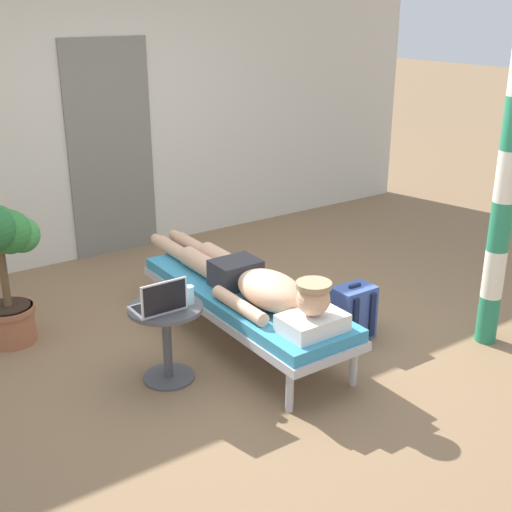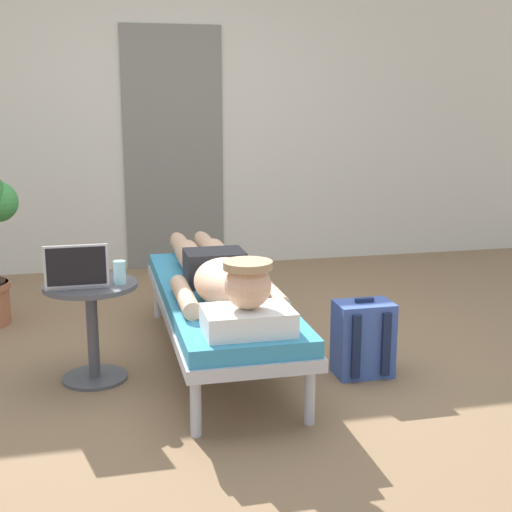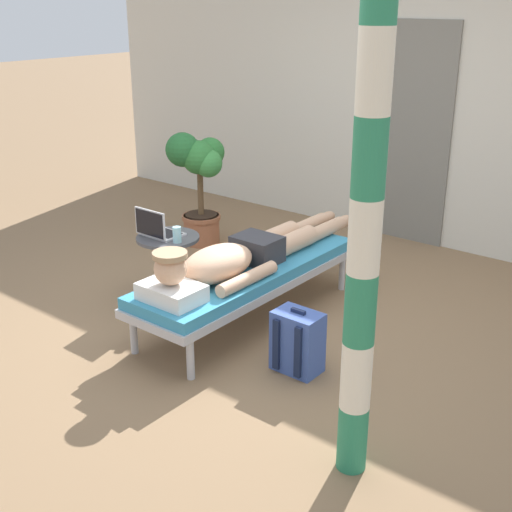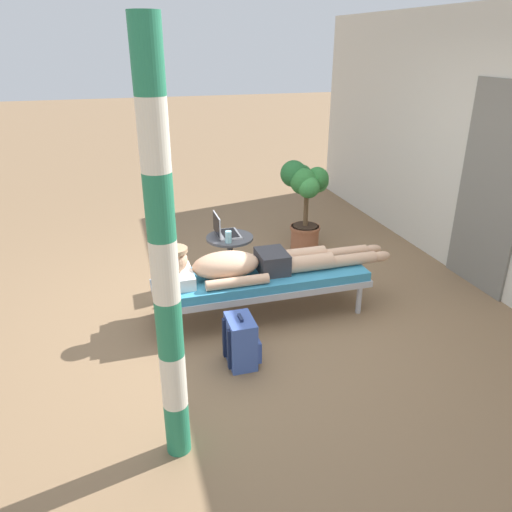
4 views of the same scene
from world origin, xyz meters
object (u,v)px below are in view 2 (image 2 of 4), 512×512
object	(u,v)px
drink_glass	(120,272)
laptop	(77,275)
lounge_chair	(218,301)
person_reclining	(221,275)
backpack	(363,339)
side_table	(92,314)

from	to	relation	value
drink_glass	laptop	bearing A→B (deg)	-178.98
lounge_chair	person_reclining	world-z (taller)	person_reclining
person_reclining	backpack	xyz separation A→B (m)	(0.71, -0.28, -0.32)
lounge_chair	drink_glass	world-z (taller)	drink_glass
laptop	lounge_chair	bearing A→B (deg)	13.25
side_table	drink_glass	bearing A→B (deg)	-17.59
drink_glass	lounge_chair	bearing A→B (deg)	17.78
lounge_chair	side_table	bearing A→B (deg)	-169.73
side_table	lounge_chair	bearing A→B (deg)	10.27
laptop	backpack	world-z (taller)	laptop
side_table	drink_glass	xyz separation A→B (m)	(0.15, -0.05, 0.23)
side_table	backpack	distance (m)	1.43
side_table	backpack	world-z (taller)	side_table
backpack	drink_glass	bearing A→B (deg)	170.76
side_table	drink_glass	size ratio (longest dim) A/B	4.36
person_reclining	side_table	size ratio (longest dim) A/B	4.15
lounge_chair	drink_glass	xyz separation A→B (m)	(-0.54, -0.17, 0.24)
person_reclining	laptop	world-z (taller)	laptop
side_table	laptop	bearing A→B (deg)	-139.48
laptop	drink_glass	xyz separation A→B (m)	(0.21, 0.00, 0.00)
lounge_chair	person_reclining	size ratio (longest dim) A/B	0.90
side_table	laptop	distance (m)	0.24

